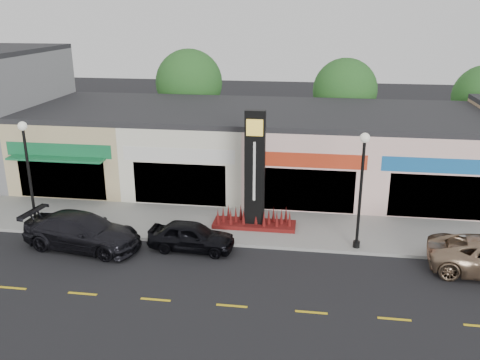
{
  "coord_description": "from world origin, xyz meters",
  "views": [
    {
      "loc": [
        5.73,
        -19.51,
        10.72
      ],
      "look_at": [
        2.29,
        4.0,
        2.68
      ],
      "focal_mm": 38.0,
      "sensor_mm": 36.0,
      "label": 1
    }
  ],
  "objects_px": {
    "pylon_sign": "(255,187)",
    "lamp_west_near": "(28,165)",
    "car_dark_sedan": "(82,231)",
    "car_black_sedan": "(191,236)",
    "lamp_east_near": "(362,180)"
  },
  "relations": [
    {
      "from": "lamp_west_near",
      "to": "car_dark_sedan",
      "type": "bearing_deg",
      "value": -25.59
    },
    {
      "from": "lamp_east_near",
      "to": "car_dark_sedan",
      "type": "height_order",
      "value": "lamp_east_near"
    },
    {
      "from": "lamp_east_near",
      "to": "pylon_sign",
      "type": "distance_m",
      "value": 5.42
    },
    {
      "from": "lamp_west_near",
      "to": "car_black_sedan",
      "type": "bearing_deg",
      "value": -7.11
    },
    {
      "from": "lamp_east_near",
      "to": "pylon_sign",
      "type": "bearing_deg",
      "value": 161.25
    },
    {
      "from": "lamp_west_near",
      "to": "car_dark_sedan",
      "type": "height_order",
      "value": "lamp_west_near"
    },
    {
      "from": "lamp_west_near",
      "to": "car_dark_sedan",
      "type": "distance_m",
      "value": 4.49
    },
    {
      "from": "lamp_west_near",
      "to": "car_black_sedan",
      "type": "relative_size",
      "value": 1.36
    },
    {
      "from": "car_dark_sedan",
      "to": "car_black_sedan",
      "type": "relative_size",
      "value": 1.4
    },
    {
      "from": "pylon_sign",
      "to": "lamp_west_near",
      "type": "bearing_deg",
      "value": -171.23
    },
    {
      "from": "lamp_west_near",
      "to": "lamp_east_near",
      "type": "xyz_separation_m",
      "value": [
        16.0,
        0.0,
        0.0
      ]
    },
    {
      "from": "car_black_sedan",
      "to": "car_dark_sedan",
      "type": "bearing_deg",
      "value": 98.81
    },
    {
      "from": "pylon_sign",
      "to": "car_black_sedan",
      "type": "distance_m",
      "value": 4.11
    },
    {
      "from": "lamp_east_near",
      "to": "pylon_sign",
      "type": "relative_size",
      "value": 0.91
    },
    {
      "from": "pylon_sign",
      "to": "car_black_sedan",
      "type": "height_order",
      "value": "pylon_sign"
    }
  ]
}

